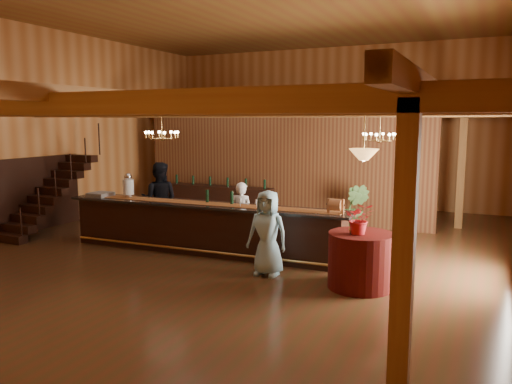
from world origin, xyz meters
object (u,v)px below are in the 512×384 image
at_px(pendant_lamp, 364,154).
at_px(staff_second, 159,200).
at_px(tasting_bar, 203,228).
at_px(round_table, 361,260).
at_px(chandelier_right, 380,136).
at_px(raffle_drum, 336,205).
at_px(chandelier_left, 162,135).
at_px(beverage_dispenser, 128,186).
at_px(floor_plant, 355,208).
at_px(bartender, 242,215).
at_px(backbar_shelf, 219,202).
at_px(guest, 267,233).

relative_size(pendant_lamp, staff_second, 0.46).
bearing_deg(tasting_bar, round_table, -15.49).
bearing_deg(round_table, staff_second, 163.25).
height_order(tasting_bar, staff_second, staff_second).
relative_size(round_table, chandelier_right, 1.45).
height_order(raffle_drum, chandelier_left, chandelier_left).
height_order(beverage_dispenser, staff_second, staff_second).
height_order(chandelier_right, floor_plant, chandelier_right).
xyz_separation_m(chandelier_left, chandelier_right, (4.77, 2.05, -0.04)).
bearing_deg(chandelier_right, chandelier_left, -156.79).
distance_m(round_table, pendant_lamp, 1.90).
height_order(round_table, bartender, bartender).
distance_m(backbar_shelf, chandelier_right, 5.68).
relative_size(round_table, bartender, 0.74).
height_order(raffle_drum, floor_plant, raffle_drum).
distance_m(chandelier_right, floor_plant, 2.41).
distance_m(chandelier_right, staff_second, 5.69).
distance_m(raffle_drum, guest, 1.52).
bearing_deg(staff_second, tasting_bar, 132.90).
relative_size(tasting_bar, backbar_shelf, 1.96).
height_order(round_table, pendant_lamp, pendant_lamp).
relative_size(raffle_drum, staff_second, 0.18).
relative_size(raffle_drum, bartender, 0.22).
distance_m(round_table, staff_second, 5.86).
relative_size(chandelier_left, guest, 0.48).
xyz_separation_m(round_table, bartender, (-3.22, 1.65, 0.28)).
xyz_separation_m(bartender, guest, (1.40, -1.66, 0.05)).
distance_m(raffle_drum, bartender, 2.62).
bearing_deg(round_table, guest, -179.53).
relative_size(chandelier_left, floor_plant, 0.62).
bearing_deg(guest, backbar_shelf, 128.40).
bearing_deg(staff_second, floor_plant, -170.01).
relative_size(tasting_bar, bartender, 4.37).
bearing_deg(raffle_drum, chandelier_right, 81.56).
bearing_deg(floor_plant, backbar_shelf, 178.02).
xyz_separation_m(round_table, guest, (-1.82, -0.01, 0.33)).
bearing_deg(bartender, beverage_dispenser, 14.47).
xyz_separation_m(chandelier_right, staff_second, (-5.19, -1.64, -1.64)).
height_order(chandelier_right, staff_second, chandelier_right).
distance_m(raffle_drum, floor_plant, 3.61).
bearing_deg(chandelier_right, backbar_shelf, 165.80).
height_order(staff_second, floor_plant, staff_second).
xyz_separation_m(tasting_bar, bartender, (0.58, 0.78, 0.21)).
height_order(backbar_shelf, bartender, bartender).
distance_m(backbar_shelf, round_table, 7.19).
bearing_deg(bartender, tasting_bar, 50.71).
xyz_separation_m(chandelier_right, bartender, (-2.82, -1.68, -1.83)).
relative_size(chandelier_left, chandelier_right, 1.00).
bearing_deg(raffle_drum, round_table, -51.62).
height_order(guest, floor_plant, guest).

